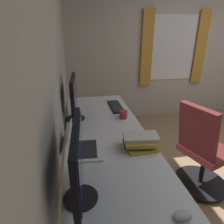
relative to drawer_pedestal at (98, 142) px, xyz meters
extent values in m
cube|color=beige|center=(-0.62, 0.42, 0.95)|extent=(4.73, 0.10, 2.60)
cube|color=beige|center=(1.49, -2.03, 0.95)|extent=(0.10, 5.40, 2.60)
cube|color=white|center=(1.43, -1.58, 0.95)|extent=(0.02, 0.81, 1.13)
cube|color=gold|center=(1.40, -2.10, 0.95)|extent=(0.05, 0.20, 1.29)
cube|color=gold|center=(1.40, -1.05, 0.95)|extent=(0.05, 0.20, 1.29)
cube|color=white|center=(-0.50, -0.03, 0.37)|extent=(2.26, 0.74, 0.03)
cylinder|color=silver|center=(0.57, -0.34, 0.00)|extent=(0.05, 0.05, 0.70)
cylinder|color=silver|center=(0.57, 0.29, 0.00)|extent=(0.05, 0.05, 0.70)
cube|color=white|center=(0.00, 0.00, 0.00)|extent=(0.40, 0.50, 0.69)
cube|color=silver|center=(0.00, -0.25, 0.00)|extent=(0.37, 0.01, 0.61)
cylinder|color=black|center=(-0.10, 0.25, 0.39)|extent=(0.20, 0.20, 0.01)
cylinder|color=black|center=(-0.10, 0.25, 0.44)|extent=(0.04, 0.04, 0.10)
cube|color=black|center=(-0.10, 0.25, 0.67)|extent=(0.53, 0.06, 0.35)
cube|color=#4C1960|center=(-0.10, 0.24, 0.67)|extent=(0.48, 0.03, 0.30)
cylinder|color=black|center=(-1.22, 0.24, 0.39)|extent=(0.20, 0.20, 0.01)
cylinder|color=black|center=(-1.22, 0.24, 0.44)|extent=(0.04, 0.04, 0.10)
cube|color=black|center=(-1.22, 0.24, 0.67)|extent=(0.54, 0.06, 0.35)
cube|color=#19234C|center=(-1.22, 0.22, 0.67)|extent=(0.49, 0.04, 0.31)
cube|color=white|center=(-0.73, 0.17, 0.39)|extent=(0.34, 0.26, 0.01)
cube|color=#262628|center=(-0.73, 0.17, 0.40)|extent=(0.27, 0.17, 0.00)
cube|color=white|center=(-0.72, 0.33, 0.50)|extent=(0.33, 0.13, 0.20)
cube|color=#330F14|center=(-0.72, 0.33, 0.50)|extent=(0.30, 0.11, 0.17)
cube|color=black|center=(0.16, -0.24, 0.39)|extent=(0.42, 0.15, 0.02)
cube|color=#2D2D30|center=(0.16, -0.24, 0.40)|extent=(0.38, 0.12, 0.00)
ellipsoid|color=silver|center=(-1.44, -0.27, 0.40)|extent=(0.06, 0.10, 0.03)
cube|color=gold|center=(-0.77, -0.27, 0.39)|extent=(0.22, 0.25, 0.02)
cube|color=black|center=(-0.76, -0.25, 0.42)|extent=(0.18, 0.26, 0.02)
cube|color=gold|center=(-0.77, -0.25, 0.44)|extent=(0.22, 0.26, 0.03)
cube|color=beige|center=(-0.75, -0.27, 0.47)|extent=(0.19, 0.30, 0.03)
cylinder|color=#A53338|center=(-0.18, -0.26, 0.43)|extent=(0.09, 0.09, 0.09)
torus|color=#A53338|center=(-0.12, -0.26, 0.43)|extent=(0.06, 0.01, 0.06)
cube|color=maroon|center=(-0.55, -1.07, 0.11)|extent=(0.55, 0.54, 0.07)
cube|color=maroon|center=(-0.62, -0.87, 0.40)|extent=(0.42, 0.25, 0.50)
cylinder|color=black|center=(-0.55, -1.07, -0.10)|extent=(0.05, 0.05, 0.37)
cylinder|color=black|center=(-0.55, -1.07, -0.31)|extent=(0.56, 0.56, 0.03)
camera|label=1|loc=(-2.09, 0.22, 1.28)|focal=31.72mm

